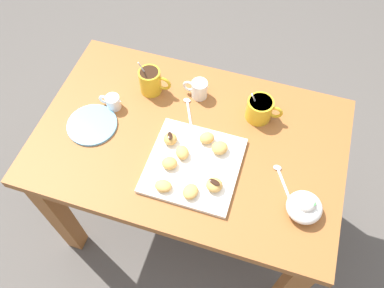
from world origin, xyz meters
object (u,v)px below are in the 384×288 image
Objects in this scene: dining_table at (190,158)px; cream_pitcher_white at (199,89)px; beignet_1 at (214,185)px; coffee_mug_mustard_right at (260,109)px; pastry_plate_square at (193,165)px; beignet_6 at (183,153)px; beignet_7 at (190,191)px; ice_cream_bowl at (305,207)px; saucer_sky_left at (92,125)px; beignet_0 at (170,139)px; beignet_5 at (220,148)px; beignet_4 at (163,186)px; beignet_3 at (170,163)px; beignet_2 at (207,137)px; chocolate_sauce_pitcher at (113,102)px; coffee_mug_mustard_left at (151,81)px.

dining_table is 10.38× the size of cream_pitcher_white.
coffee_mug_mustard_right is at bearing 77.30° from beignet_1.
pastry_plate_square is at bearing -121.26° from coffee_mug_mustard_right.
beignet_6 is 0.97× the size of beignet_7.
beignet_6 is (0.03, -0.28, -0.01)m from cream_pitcher_white.
coffee_mug_mustard_right is 1.25× the size of cream_pitcher_white.
dining_table is 0.48m from ice_cream_bowl.
pastry_plate_square is at bearing -7.17° from saucer_sky_left.
beignet_0 reaches higher than saucer_sky_left.
beignet_5 is at bearing 75.94° from beignet_7.
beignet_4 is at bearing -26.19° from saucer_sky_left.
ice_cream_bowl is 2.02× the size of beignet_4.
beignet_4 reaches higher than dining_table.
beignet_7 is (0.09, 0.01, 0.00)m from beignet_4.
saucer_sky_left is 3.31× the size of beignet_6.
ice_cream_bowl is at bearing -2.77° from beignet_3.
beignet_2 is (0.06, 0.00, 0.17)m from dining_table.
beignet_2 is 0.16m from beignet_3.
saucer_sky_left is (-0.35, -0.05, 0.14)m from dining_table.
beignet_6 reaches higher than saucer_sky_left.
chocolate_sauce_pitcher is at bearing -152.67° from cream_pitcher_white.
coffee_mug_mustard_right is 0.24m from cream_pitcher_white.
coffee_mug_mustard_right is 2.78× the size of beignet_0.
beignet_7 is at bearing -110.51° from coffee_mug_mustard_right.
beignet_6 is (0.00, -0.08, 0.17)m from dining_table.
beignet_5 is at bearing -31.13° from coffee_mug_mustard_left.
cream_pitcher_white is at bearing 97.65° from dining_table.
coffee_mug_mustard_left is 2.84× the size of beignet_6.
coffee_mug_mustard_left is 2.76× the size of beignet_7.
coffee_mug_mustard_left reaches higher than beignet_7.
saucer_sky_left is 0.47m from beignet_5.
beignet_5 is at bearing -57.56° from cream_pitcher_white.
pastry_plate_square is at bearing 102.30° from beignet_7.
chocolate_sauce_pitcher is (-0.52, -0.12, -0.02)m from coffee_mug_mustard_right.
beignet_0 is 0.87× the size of beignet_6.
beignet_2 is at bearing 56.26° from beignet_3.
chocolate_sauce_pitcher is at bearing 156.96° from pastry_plate_square.
beignet_1 is (0.16, -0.36, -0.01)m from cream_pitcher_white.
beignet_2 is (-0.07, 0.17, -0.00)m from beignet_1.
coffee_mug_mustard_left is at bearing 120.62° from beignet_3.
dining_table is 0.27m from beignet_1.
beignet_0 is 0.21m from beignet_7.
beignet_7 is (0.27, -0.38, -0.02)m from coffee_mug_mustard_left.
beignet_5 is (0.05, -0.03, 0.00)m from beignet_2.
coffee_mug_mustard_left is 0.26m from beignet_0.
cream_pitcher_white reaches higher than beignet_1.
beignet_2 reaches higher than beignet_7.
coffee_mug_mustard_right is 0.45m from beignet_4.
saucer_sky_left is 0.42m from beignet_2.
dining_table is at bearing 91.53° from beignet_6.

